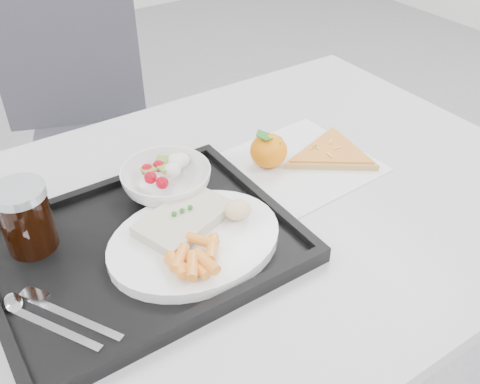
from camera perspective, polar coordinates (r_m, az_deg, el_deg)
table at (r=0.95m, az=-1.74°, el=-5.13°), size 1.20×0.80×0.75m
chair at (r=1.67m, az=-15.71°, el=7.63°), size 0.55×0.55×0.93m
tray at (r=0.83m, az=-10.37°, el=-5.86°), size 0.45×0.35×0.03m
dinner_plate at (r=0.81m, az=-4.84°, el=-5.24°), size 0.27×0.27×0.02m
fish_fillet at (r=0.82m, az=-5.96°, el=-2.86°), size 0.16×0.13×0.03m
bread_roll at (r=0.83m, az=-0.24°, el=-1.91°), size 0.06×0.05×0.03m
salad_bowl at (r=0.91m, az=-7.86°, el=1.19°), size 0.15×0.15×0.05m
cola_glass at (r=0.84m, az=-21.90°, el=-2.47°), size 0.08×0.08×0.11m
cutlery at (r=0.76m, az=-20.14°, el=-12.08°), size 0.12×0.16×0.01m
napkin at (r=1.02m, az=6.44°, el=3.04°), size 0.26×0.25×0.00m
tangerine at (r=0.99m, az=3.07°, el=4.44°), size 0.09×0.09×0.07m
pizza_slice at (r=1.04m, az=9.77°, el=4.11°), size 0.24×0.24×0.02m
carrot_pile at (r=0.75m, az=-5.01°, el=-7.09°), size 0.09×0.09×0.02m
salad_contents at (r=0.93m, az=-7.52°, el=2.70°), size 0.10×0.08×0.03m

